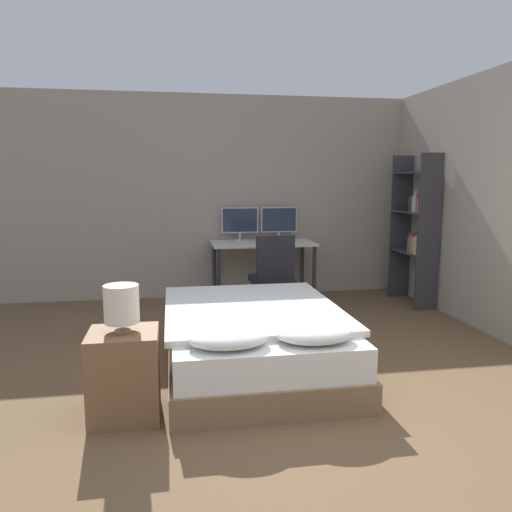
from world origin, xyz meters
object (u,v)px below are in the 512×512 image
(bedside_lamp, at_px, (121,304))
(keyboard, at_px, (266,244))
(desk, at_px, (263,250))
(office_chair, at_px, (272,284))
(bookshelf, at_px, (417,224))
(bed, at_px, (254,339))
(monitor_right, at_px, (279,221))
(computer_mouse, at_px, (288,243))
(nightstand, at_px, (124,375))
(monitor_left, at_px, (240,222))

(bedside_lamp, relative_size, keyboard, 0.84)
(desk, distance_m, keyboard, 0.26)
(office_chair, height_order, bookshelf, bookshelf)
(bed, distance_m, monitor_right, 2.82)
(bed, relative_size, computer_mouse, 29.28)
(nightstand, height_order, office_chair, office_chair)
(nightstand, relative_size, bedside_lamp, 1.88)
(bed, bearing_deg, bookshelf, 37.28)
(monitor_left, bearing_deg, office_chair, -77.55)
(bookshelf, bearing_deg, bed, -142.72)
(bedside_lamp, xyz_separation_m, office_chair, (1.48, 2.26, -0.39))
(nightstand, xyz_separation_m, monitor_right, (1.78, 3.31, 0.74))
(monitor_left, xyz_separation_m, bookshelf, (2.14, -0.78, 0.01))
(bedside_lamp, bearing_deg, desk, 63.75)
(nightstand, height_order, monitor_left, monitor_left)
(monitor_right, bearing_deg, monitor_left, 180.00)
(bookshelf, bearing_deg, nightstand, -143.24)
(keyboard, height_order, computer_mouse, computer_mouse)
(keyboard, xyz_separation_m, bookshelf, (1.88, -0.30, 0.25))
(computer_mouse, distance_m, office_chair, 0.76)
(bed, xyz_separation_m, monitor_right, (0.78, 2.60, 0.77))
(monitor_right, xyz_separation_m, office_chair, (-0.30, -1.05, -0.64))
(desk, relative_size, keyboard, 3.53)
(monitor_right, bearing_deg, office_chair, -106.06)
(monitor_left, xyz_separation_m, office_chair, (0.23, -1.05, -0.64))
(bookshelf, bearing_deg, monitor_right, 154.04)
(nightstand, distance_m, monitor_left, 3.62)
(keyboard, bearing_deg, monitor_left, 118.91)
(bedside_lamp, bearing_deg, office_chair, 56.84)
(monitor_left, bearing_deg, desk, -42.36)
(desk, height_order, monitor_right, monitor_right)
(bookshelf, bearing_deg, keyboard, 170.95)
(monitor_right, distance_m, office_chair, 1.27)
(monitor_left, bearing_deg, computer_mouse, -41.55)
(bedside_lamp, bearing_deg, keyboard, 61.86)
(nightstand, bearing_deg, computer_mouse, 57.65)
(nightstand, distance_m, computer_mouse, 3.39)
(monitor_right, bearing_deg, nightstand, -118.25)
(desk, distance_m, monitor_right, 0.50)
(nightstand, xyz_separation_m, computer_mouse, (1.79, 2.83, 0.50))
(nightstand, height_order, computer_mouse, computer_mouse)
(bedside_lamp, xyz_separation_m, computer_mouse, (1.79, 2.83, 0.02))
(bed, distance_m, keyboard, 2.24)
(office_chair, bearing_deg, bookshelf, 8.00)
(monitor_left, relative_size, computer_mouse, 7.06)
(bedside_lamp, xyz_separation_m, keyboard, (1.51, 2.83, 0.01))
(nightstand, height_order, monitor_right, monitor_right)
(bedside_lamp, relative_size, bookshelf, 0.17)
(computer_mouse, height_order, bookshelf, bookshelf)
(computer_mouse, xyz_separation_m, bookshelf, (1.60, -0.30, 0.24))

